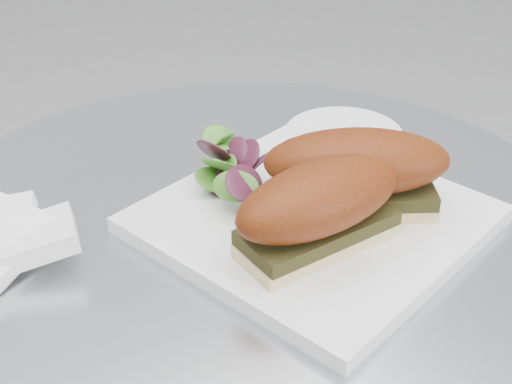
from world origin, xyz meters
TOP-DOWN VIEW (x-y plane):
  - plate at (0.05, -0.04)m, footprint 0.34×0.34m
  - sandwich_left at (0.02, -0.08)m, footprint 0.17×0.08m
  - sandwich_right at (0.09, -0.05)m, footprint 0.19×0.16m
  - salad at (0.00, 0.05)m, footprint 0.10×0.10m
  - napkin at (-0.21, 0.07)m, footprint 0.16×0.16m
  - saucer at (0.19, 0.08)m, footprint 0.14×0.14m

SIDE VIEW (x-z plane):
  - saucer at x=0.19m, z-range 0.73..0.74m
  - plate at x=0.05m, z-range 0.73..0.75m
  - napkin at x=-0.21m, z-range 0.73..0.75m
  - salad at x=0.00m, z-range 0.75..0.80m
  - sandwich_left at x=0.02m, z-range 0.75..0.83m
  - sandwich_right at x=0.09m, z-range 0.75..0.83m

